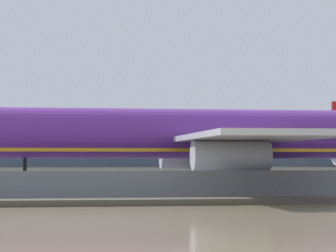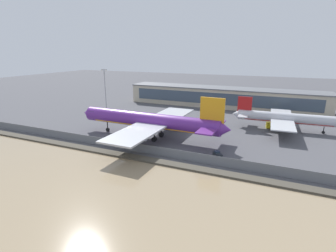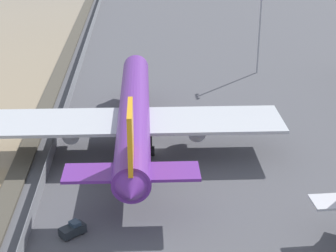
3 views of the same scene
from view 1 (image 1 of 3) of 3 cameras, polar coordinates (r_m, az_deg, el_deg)
ground_plane at (r=83.68m, az=2.90°, el=-4.85°), size 500.00×500.00×0.00m
shoreline_seawall at (r=63.79m, az=6.79°, el=-5.35°), size 320.00×3.00×0.50m
perimeter_fence at (r=68.08m, az=5.73°, el=-4.29°), size 280.00×0.10×2.61m
cargo_jet_purple at (r=80.65m, az=2.81°, el=-0.72°), size 55.57×47.62×15.57m
terminal_building at (r=143.29m, az=1.78°, el=-1.84°), size 101.95×14.88×10.15m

